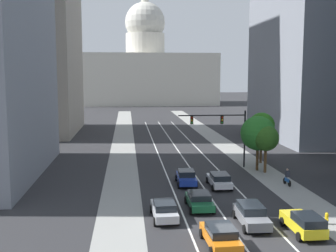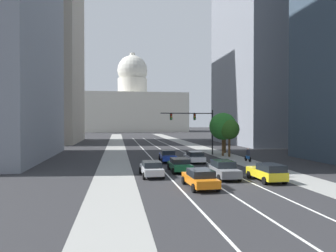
{
  "view_description": "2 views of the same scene",
  "coord_description": "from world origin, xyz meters",
  "px_view_note": "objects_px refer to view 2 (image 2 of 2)",
  "views": [
    {
      "loc": [
        -7.48,
        -26.56,
        10.98
      ],
      "look_at": [
        -2.83,
        19.09,
        5.3
      ],
      "focal_mm": 43.56,
      "sensor_mm": 36.0,
      "label": 1
    },
    {
      "loc": [
        -7.8,
        -24.44,
        5.07
      ],
      "look_at": [
        1.62,
        32.25,
        4.24
      ],
      "focal_mm": 32.71,
      "sensor_mm": 36.0,
      "label": 2
    }
  ],
  "objects_px": {
    "car_silver": "(151,168)",
    "street_tree_far_right": "(223,126)",
    "street_tree_near_right": "(225,124)",
    "cyclist": "(248,155)",
    "car_yellow": "(267,172)",
    "car_gray": "(223,169)",
    "fire_hydrant": "(284,172)",
    "street_tree_mid_right": "(229,129)",
    "car_white": "(194,157)",
    "capitol_building": "(133,107)",
    "traffic_signal_mast": "(196,123)",
    "car_blue": "(168,156)",
    "car_orange": "(200,178)",
    "car_green": "(180,165)"
  },
  "relations": [
    {
      "from": "car_white",
      "to": "fire_hydrant",
      "type": "height_order",
      "value": "car_white"
    },
    {
      "from": "cyclist",
      "to": "street_tree_mid_right",
      "type": "xyz_separation_m",
      "value": [
        -0.38,
        5.52,
        3.1
      ]
    },
    {
      "from": "capitol_building",
      "to": "car_orange",
      "type": "height_order",
      "value": "capitol_building"
    },
    {
      "from": "cyclist",
      "to": "street_tree_far_right",
      "type": "xyz_separation_m",
      "value": [
        -0.91,
        6.76,
        3.51
      ]
    },
    {
      "from": "street_tree_mid_right",
      "to": "car_orange",
      "type": "bearing_deg",
      "value": -116.6
    },
    {
      "from": "car_yellow",
      "to": "street_tree_near_right",
      "type": "relative_size",
      "value": 0.66
    },
    {
      "from": "car_orange",
      "to": "street_tree_far_right",
      "type": "bearing_deg",
      "value": -25.86
    },
    {
      "from": "car_white",
      "to": "street_tree_near_right",
      "type": "relative_size",
      "value": 0.69
    },
    {
      "from": "capitol_building",
      "to": "car_green",
      "type": "height_order",
      "value": "capitol_building"
    },
    {
      "from": "car_blue",
      "to": "car_yellow",
      "type": "height_order",
      "value": "car_yellow"
    },
    {
      "from": "street_tree_far_right",
      "to": "car_white",
      "type": "bearing_deg",
      "value": -132.08
    },
    {
      "from": "car_yellow",
      "to": "street_tree_near_right",
      "type": "bearing_deg",
      "value": -11.58
    },
    {
      "from": "capitol_building",
      "to": "cyclist",
      "type": "distance_m",
      "value": 122.23
    },
    {
      "from": "car_green",
      "to": "car_white",
      "type": "distance_m",
      "value": 7.02
    },
    {
      "from": "car_orange",
      "to": "street_tree_mid_right",
      "type": "relative_size",
      "value": 0.81
    },
    {
      "from": "car_blue",
      "to": "car_silver",
      "type": "relative_size",
      "value": 0.97
    },
    {
      "from": "capitol_building",
      "to": "fire_hydrant",
      "type": "bearing_deg",
      "value": -86.88
    },
    {
      "from": "fire_hydrant",
      "to": "car_orange",
      "type": "bearing_deg",
      "value": -160.62
    },
    {
      "from": "cyclist",
      "to": "street_tree_mid_right",
      "type": "distance_m",
      "value": 6.34
    },
    {
      "from": "car_orange",
      "to": "cyclist",
      "type": "relative_size",
      "value": 2.55
    },
    {
      "from": "car_silver",
      "to": "traffic_signal_mast",
      "type": "bearing_deg",
      "value": -29.07
    },
    {
      "from": "car_yellow",
      "to": "car_orange",
      "type": "height_order",
      "value": "car_yellow"
    },
    {
      "from": "car_yellow",
      "to": "car_orange",
      "type": "bearing_deg",
      "value": 102.81
    },
    {
      "from": "car_green",
      "to": "car_orange",
      "type": "xyz_separation_m",
      "value": [
        0.0,
        -7.62,
        0.03
      ]
    },
    {
      "from": "street_tree_near_right",
      "to": "cyclist",
      "type": "bearing_deg",
      "value": -94.34
    },
    {
      "from": "car_green",
      "to": "car_yellow",
      "type": "xyz_separation_m",
      "value": [
        6.27,
        -6.17,
        0.09
      ]
    },
    {
      "from": "capitol_building",
      "to": "car_silver",
      "type": "distance_m",
      "value": 130.35
    },
    {
      "from": "capitol_building",
      "to": "traffic_signal_mast",
      "type": "bearing_deg",
      "value": -87.95
    },
    {
      "from": "car_blue",
      "to": "capitol_building",
      "type": "bearing_deg",
      "value": 1.25
    },
    {
      "from": "car_yellow",
      "to": "car_silver",
      "type": "bearing_deg",
      "value": 66.62
    },
    {
      "from": "car_silver",
      "to": "street_tree_far_right",
      "type": "relative_size",
      "value": 0.7
    },
    {
      "from": "car_orange",
      "to": "traffic_signal_mast",
      "type": "xyz_separation_m",
      "value": [
        5.6,
        22.38,
        4.17
      ]
    },
    {
      "from": "capitol_building",
      "to": "cyclist",
      "type": "height_order",
      "value": "capitol_building"
    },
    {
      "from": "street_tree_far_right",
      "to": "fire_hydrant",
      "type": "bearing_deg",
      "value": -91.31
    },
    {
      "from": "car_yellow",
      "to": "street_tree_far_right",
      "type": "relative_size",
      "value": 0.67
    },
    {
      "from": "car_blue",
      "to": "fire_hydrant",
      "type": "bearing_deg",
      "value": -142.15
    },
    {
      "from": "car_gray",
      "to": "fire_hydrant",
      "type": "bearing_deg",
      "value": -93.05
    },
    {
      "from": "car_white",
      "to": "cyclist",
      "type": "bearing_deg",
      "value": -89.74
    },
    {
      "from": "capitol_building",
      "to": "car_white",
      "type": "distance_m",
      "value": 121.87
    },
    {
      "from": "traffic_signal_mast",
      "to": "street_tree_far_right",
      "type": "bearing_deg",
      "value": -26.79
    },
    {
      "from": "car_orange",
      "to": "cyclist",
      "type": "bearing_deg",
      "value": -37.94
    },
    {
      "from": "car_gray",
      "to": "fire_hydrant",
      "type": "relative_size",
      "value": 5.12
    },
    {
      "from": "cyclist",
      "to": "capitol_building",
      "type": "bearing_deg",
      "value": -0.2
    },
    {
      "from": "cyclist",
      "to": "street_tree_near_right",
      "type": "xyz_separation_m",
      "value": [
        0.8,
        10.59,
        3.89
      ]
    },
    {
      "from": "car_silver",
      "to": "car_green",
      "type": "bearing_deg",
      "value": -57.24
    },
    {
      "from": "car_orange",
      "to": "car_silver",
      "type": "xyz_separation_m",
      "value": [
        -3.13,
        5.47,
        -0.0
      ]
    },
    {
      "from": "car_green",
      "to": "car_gray",
      "type": "xyz_separation_m",
      "value": [
        3.14,
        -4.08,
        0.1
      ]
    },
    {
      "from": "car_orange",
      "to": "traffic_signal_mast",
      "type": "height_order",
      "value": "traffic_signal_mast"
    },
    {
      "from": "car_silver",
      "to": "cyclist",
      "type": "distance_m",
      "value": 15.63
    },
    {
      "from": "car_orange",
      "to": "cyclist",
      "type": "height_order",
      "value": "cyclist"
    }
  ]
}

